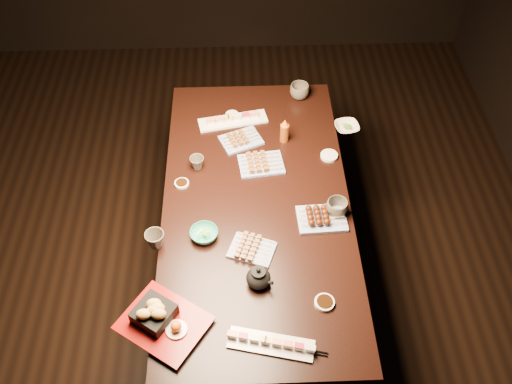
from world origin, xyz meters
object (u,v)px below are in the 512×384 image
sushi_platter_far (233,119)px  yakitori_plate_right (252,247)px  edamame_bowl_green (204,234)px  edamame_bowl_cream (347,127)px  sushi_platter_near (271,342)px  teacup_near_left (155,240)px  teacup_far_left (197,163)px  teapot (258,276)px  tempura_tray (163,318)px  teacup_far_right (299,91)px  teacup_mid_right (337,208)px  yakitori_plate_left (241,138)px  dining_table (256,248)px  condiment_bottle (285,130)px  yakitori_plate_center (261,161)px

sushi_platter_far → yakitori_plate_right: yakitori_plate_right is taller
edamame_bowl_green → edamame_bowl_cream: size_ratio=1.01×
sushi_platter_near → edamame_bowl_green: size_ratio=2.65×
edamame_bowl_cream → edamame_bowl_green: bearing=-137.0°
sushi_platter_far → edamame_bowl_cream: size_ratio=2.92×
teacup_near_left → teacup_far_left: teacup_near_left is taller
teacup_far_left → teapot: bearing=-68.0°
tempura_tray → teacup_far_right: size_ratio=3.02×
teacup_mid_right → teacup_far_left: bearing=154.0°
yakitori_plate_left → tempura_tray: size_ratio=0.63×
dining_table → edamame_bowl_green: 0.51m
yakitori_plate_right → teacup_far_left: size_ratio=2.66×
yakitori_plate_right → teacup_far_right: bearing=94.4°
edamame_bowl_green → condiment_bottle: size_ratio=0.90×
sushi_platter_near → yakitori_plate_left: 1.18m
teacup_mid_right → teacup_far_right: bearing=96.7°
sushi_platter_near → teacup_far_right: bearing=94.0°
sushi_platter_far → edamame_bowl_cream: 0.62m
sushi_platter_far → teacup_near_left: 0.90m
yakitori_plate_center → yakitori_plate_left: 0.21m
sushi_platter_far → yakitori_plate_right: (0.08, -0.87, 0.00)m
sushi_platter_near → edamame_bowl_cream: (0.48, 1.25, -0.01)m
edamame_bowl_green → teacup_mid_right: size_ratio=1.26×
teacup_mid_right → yakitori_plate_left: bearing=130.8°
teacup_mid_right → condiment_bottle: (-0.21, 0.51, 0.03)m
yakitori_plate_center → tempura_tray: size_ratio=0.68×
sushi_platter_near → teacup_near_left: 0.71m
condiment_bottle → teacup_mid_right: bearing=-67.4°
sushi_platter_near → yakitori_plate_center: 0.99m
edamame_bowl_cream → teacup_near_left: bearing=-142.5°
sushi_platter_far → yakitori_plate_center: (0.14, -0.34, 0.01)m
sushi_platter_far → condiment_bottle: 0.32m
yakitori_plate_left → teacup_near_left: (-0.40, -0.67, 0.01)m
edamame_bowl_green → teapot: bearing=-47.2°
teacup_far_right → edamame_bowl_green: bearing=-117.8°
teacup_far_left → teacup_far_right: 0.78m
edamame_bowl_green → teacup_near_left: bearing=-169.5°
yakitori_plate_right → sushi_platter_near: bearing=-62.2°
tempura_tray → teacup_far_right: bearing=99.0°
teacup_near_left → teacup_far_left: size_ratio=1.21×
edamame_bowl_cream → condiment_bottle: size_ratio=0.90×
yakitori_plate_right → teacup_far_left: (-0.26, 0.53, 0.01)m
sushi_platter_near → condiment_bottle: size_ratio=2.39×
edamame_bowl_cream → teapot: size_ratio=1.02×
yakitori_plate_center → condiment_bottle: size_ratio=1.57×
dining_table → yakitori_plate_right: 0.49m
yakitori_plate_left → condiment_bottle: (0.23, -0.00, 0.05)m
yakitori_plate_right → yakitori_plate_left: bearing=113.1°
edamame_bowl_cream → teacup_far_right: teacup_far_right is taller
teacup_near_left → edamame_bowl_cream: bearing=37.5°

